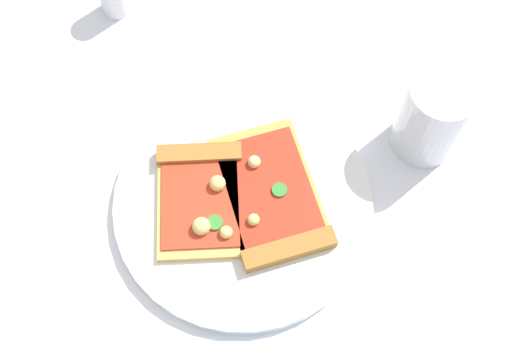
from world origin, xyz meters
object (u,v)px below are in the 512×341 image
plate (243,204)px  pizza_slice_far (272,200)px  soda_glass (433,117)px  pizza_slice_near (201,193)px

plate → pizza_slice_far: (0.01, 0.03, 0.01)m
pizza_slice_far → soda_glass: soda_glass is taller
pizza_slice_near → pizza_slice_far: (0.03, 0.07, -0.00)m
pizza_slice_far → soda_glass: size_ratio=1.41×
pizza_slice_near → pizza_slice_far: bearing=67.9°
soda_glass → plate: bearing=-84.5°
plate → soda_glass: soda_glass is taller
pizza_slice_near → soda_glass: (-0.00, 0.25, 0.03)m
pizza_slice_far → plate: bearing=-109.4°
pizza_slice_near → pizza_slice_far: pizza_slice_near is taller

